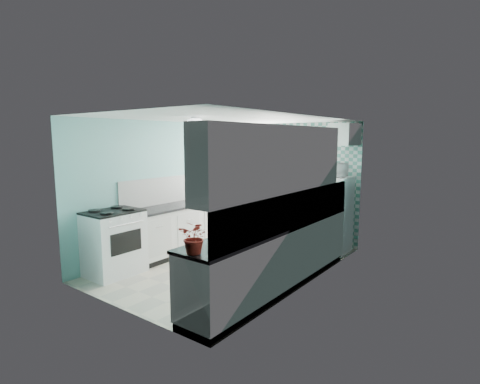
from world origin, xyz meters
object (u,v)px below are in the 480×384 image
Objects in this scene: potted_plant at (195,237)px; stove at (113,242)px; sink at (308,215)px; fridge at (332,214)px; ceiling_light at (195,129)px; microwave at (334,170)px; fruit_bowl at (223,241)px.

stove is at bearing 165.72° from potted_plant.
stove is at bearing -141.71° from sink.
sink is at bearing -86.44° from fridge.
ceiling_light is 0.75× the size of microwave.
fruit_bowl is at bearing -92.47° from sink.
ceiling_light is at bearing -114.02° from fridge.
microwave is (0.00, 0.00, 0.86)m from fridge.
microwave reaches higher than fridge.
stove is at bearing 176.66° from fruit_bowl.
fridge is at bearing 52.38° from stove.
ceiling_light reaches higher than potted_plant.
ceiling_light is 2.30m from sink.
potted_plant is (0.09, -3.89, 0.39)m from fridge.
fridge is 0.86m from microwave.
stove is 2.20× the size of microwave.
ceiling_light is 0.34× the size of stove.
microwave is (-0.09, 1.21, 0.66)m from sink.
stove is 1.93× the size of sink.
sink is 1.44× the size of potted_plant.
sink reaches higher than fruit_bowl.
ceiling_light is 1.98m from fruit_bowl.
ceiling_light is 2.13m from potted_plant.
ceiling_light is 0.24× the size of fridge.
potted_plant is at bearing -90.00° from fruit_bowl.
microwave reaches higher than stove.
potted_plant reaches higher than stove.
fridge is at bearing 91.51° from fruit_bowl.
fruit_bowl is (0.09, -3.42, 0.24)m from fridge.
stove is at bearing -150.48° from ceiling_light.
fruit_bowl is at bearing 95.34° from microwave.
fruit_bowl is (2.40, -0.14, 0.44)m from stove.
fridge is 3.91m from potted_plant.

